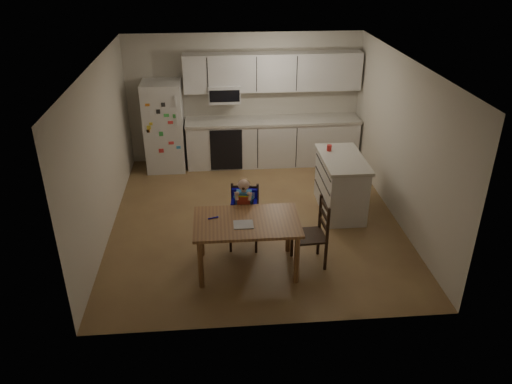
{
  "coord_description": "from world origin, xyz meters",
  "views": [
    {
      "loc": [
        -0.58,
        -6.96,
        4.03
      ],
      "look_at": [
        -0.05,
        -0.75,
        0.85
      ],
      "focal_mm": 35.0,
      "sensor_mm": 36.0,
      "label": 1
    }
  ],
  "objects": [
    {
      "name": "kitchen_island",
      "position": [
        1.41,
        0.17,
        0.47
      ],
      "size": [
        0.67,
        1.27,
        0.94
      ],
      "color": "silver",
      "rests_on": "ground"
    },
    {
      "name": "room",
      "position": [
        0.0,
        0.48,
        1.25
      ],
      "size": [
        4.52,
        5.01,
        2.51
      ],
      "color": "brown",
      "rests_on": "ground"
    },
    {
      "name": "dining_table",
      "position": [
        -0.22,
        -1.35,
        0.64
      ],
      "size": [
        1.39,
        0.89,
        0.74
      ],
      "color": "brown",
      "rests_on": "ground"
    },
    {
      "name": "chair_side",
      "position": [
        0.72,
        -1.29,
        0.54
      ],
      "size": [
        0.44,
        0.44,
        0.95
      ],
      "rotation": [
        0.0,
        0.0,
        -1.51
      ],
      "color": "black",
      "rests_on": "ground"
    },
    {
      "name": "napkin",
      "position": [
        -0.27,
        -1.44,
        0.75
      ],
      "size": [
        0.26,
        0.22,
        0.01
      ],
      "primitive_type": "cube",
      "color": "#B8B7BD",
      "rests_on": "dining_table"
    },
    {
      "name": "refrigerator",
      "position": [
        -1.55,
        2.15,
        0.85
      ],
      "size": [
        0.72,
        0.7,
        1.7
      ],
      "primitive_type": "cube",
      "color": "silver",
      "rests_on": "ground"
    },
    {
      "name": "chair_booster",
      "position": [
        -0.22,
        -0.73,
        0.65
      ],
      "size": [
        0.46,
        0.46,
        1.08
      ],
      "rotation": [
        0.0,
        0.0,
        -0.14
      ],
      "color": "black",
      "rests_on": "ground"
    },
    {
      "name": "toddler_spoon",
      "position": [
        -0.67,
        -1.25,
        0.75
      ],
      "size": [
        0.12,
        0.06,
        0.02
      ],
      "primitive_type": "cylinder",
      "rotation": [
        0.0,
        1.57,
        0.35
      ],
      "color": "#100BA9",
      "rests_on": "dining_table"
    },
    {
      "name": "red_cup",
      "position": [
        1.25,
        0.47,
        0.99
      ],
      "size": [
        0.08,
        0.08,
        0.1
      ],
      "primitive_type": "cylinder",
      "color": "red",
      "rests_on": "kitchen_island"
    },
    {
      "name": "kitchen_run",
      "position": [
        0.5,
        2.24,
        0.88
      ],
      "size": [
        3.37,
        0.62,
        2.15
      ],
      "color": "silver",
      "rests_on": "ground"
    }
  ]
}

